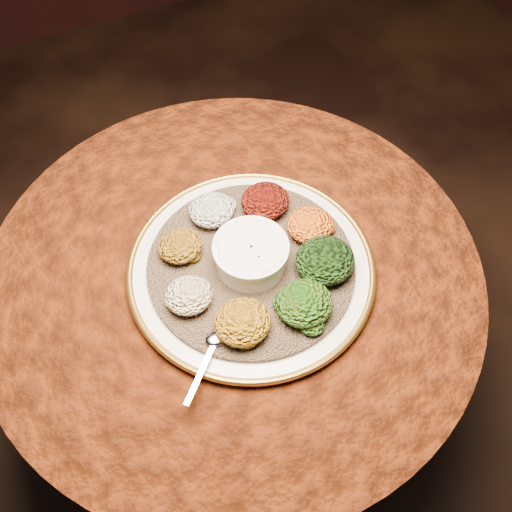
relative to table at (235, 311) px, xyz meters
name	(u,v)px	position (x,y,z in m)	size (l,w,h in m)	color
table	(235,311)	(0.00, 0.00, 0.00)	(0.96, 0.96, 0.73)	black
platter	(251,268)	(0.03, -0.03, 0.19)	(0.57, 0.57, 0.02)	silver
injera	(251,265)	(0.03, -0.03, 0.20)	(0.39, 0.39, 0.01)	brown
stew_bowl	(251,254)	(0.03, -0.03, 0.24)	(0.14, 0.14, 0.06)	silver
spoon	(214,343)	(-0.10, -0.15, 0.21)	(0.11, 0.11, 0.01)	silver
portion_ayib	(212,210)	(0.00, 0.11, 0.23)	(0.09, 0.08, 0.04)	beige
portion_kitfo	(265,201)	(0.11, 0.08, 0.23)	(0.10, 0.09, 0.05)	black
portion_tikil	(310,225)	(0.16, -0.01, 0.23)	(0.09, 0.09, 0.04)	#B07B0E
portion_gomen	(325,260)	(0.15, -0.09, 0.23)	(0.11, 0.11, 0.05)	black
portion_mixveg	(304,303)	(0.07, -0.15, 0.23)	(0.10, 0.10, 0.05)	#A9330A
portion_kik	(243,322)	(-0.04, -0.14, 0.23)	(0.10, 0.09, 0.05)	#9A700D
portion_timatim	(189,295)	(-0.10, -0.05, 0.23)	(0.09, 0.08, 0.04)	maroon
portion_shiro	(180,246)	(-0.08, 0.06, 0.23)	(0.08, 0.08, 0.04)	#895310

